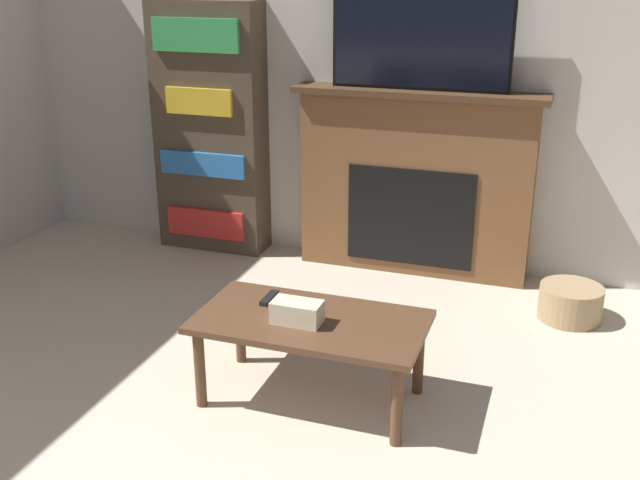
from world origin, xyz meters
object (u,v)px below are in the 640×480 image
at_px(tv, 421,32).
at_px(coffee_table, 311,329).
at_px(fireplace, 415,182).
at_px(bookshelf, 210,129).
at_px(storage_basket, 570,303).

distance_m(tv, coffee_table, 2.04).
relative_size(fireplace, bookshelf, 0.93).
xyz_separation_m(fireplace, coffee_table, (-0.09, -1.70, -0.23)).
bearing_deg(storage_basket, tv, 157.66).
bearing_deg(tv, storage_basket, -22.34).
height_order(fireplace, bookshelf, bookshelf).
height_order(bookshelf, storage_basket, bookshelf).
bearing_deg(fireplace, storage_basket, -23.30).
bearing_deg(storage_basket, coffee_table, -131.19).
xyz_separation_m(coffee_table, storage_basket, (1.11, 1.26, -0.26)).
bearing_deg(bookshelf, coffee_table, -51.66).
distance_m(tv, storage_basket, 1.79).
distance_m(coffee_table, bookshelf, 2.19).
height_order(coffee_table, storage_basket, coffee_table).
xyz_separation_m(tv, bookshelf, (-1.42, -0.00, -0.68)).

